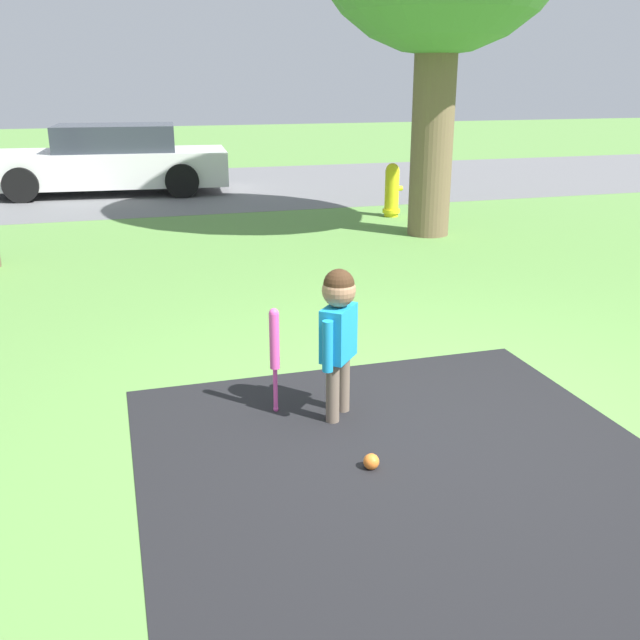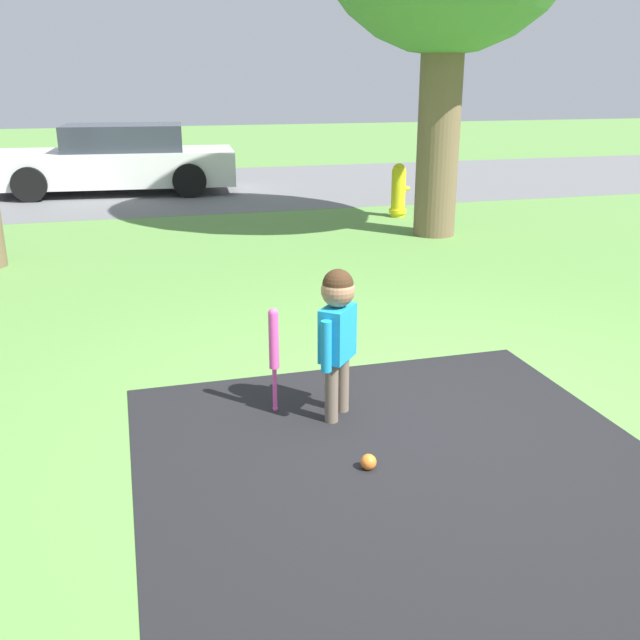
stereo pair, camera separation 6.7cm
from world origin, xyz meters
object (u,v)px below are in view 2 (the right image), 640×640
baseball_bat (274,345)px  sports_ball (368,462)px  fire_hydrant (398,191)px  child (338,323)px  parked_car (116,161)px

baseball_bat → sports_ball: 1.00m
baseball_bat → fire_hydrant: size_ratio=0.86×
child → fire_hydrant: bearing=16.2°
child → sports_ball: size_ratio=10.83×
baseball_bat → parked_car: parked_car is taller
fire_hydrant → baseball_bat: bearing=-117.9°
baseball_bat → parked_car: size_ratio=0.15×
parked_car → sports_ball: bearing=101.4°
baseball_bat → parked_car: bearing=95.1°
sports_ball → parked_car: parked_car is taller
child → fire_hydrant: 7.01m
sports_ball → parked_car: (-1.21, 10.73, 0.54)m
sports_ball → child: bearing=88.1°
sports_ball → fire_hydrant: (2.94, 7.04, 0.36)m
child → sports_ball: child is taller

